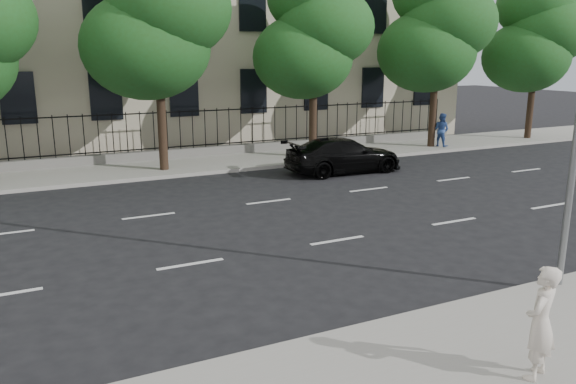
% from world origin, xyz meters
% --- Properties ---
extents(ground, '(120.00, 120.00, 0.00)m').
position_xyz_m(ground, '(0.00, 0.00, 0.00)').
color(ground, black).
rests_on(ground, ground).
extents(near_sidewalk, '(60.00, 4.00, 0.15)m').
position_xyz_m(near_sidewalk, '(0.00, -4.00, 0.07)').
color(near_sidewalk, gray).
rests_on(near_sidewalk, ground).
extents(far_sidewalk, '(60.00, 4.00, 0.15)m').
position_xyz_m(far_sidewalk, '(0.00, 14.00, 0.07)').
color(far_sidewalk, gray).
rests_on(far_sidewalk, ground).
extents(lane_markings, '(49.60, 4.62, 0.01)m').
position_xyz_m(lane_markings, '(0.00, 4.75, 0.01)').
color(lane_markings, silver).
rests_on(lane_markings, ground).
extents(iron_fence, '(30.00, 0.50, 2.20)m').
position_xyz_m(iron_fence, '(0.00, 15.70, 0.65)').
color(iron_fence, slate).
rests_on(iron_fence, far_sidewalk).
extents(street_light, '(0.25, 3.32, 8.05)m').
position_xyz_m(street_light, '(2.50, -1.77, 5.15)').
color(street_light, slate).
rests_on(street_light, near_sidewalk).
extents(tree_c, '(5.89, 5.50, 9.80)m').
position_xyz_m(tree_c, '(-1.96, 13.36, 6.41)').
color(tree_c, '#382619').
rests_on(tree_c, far_sidewalk).
extents(tree_d, '(5.34, 4.94, 8.84)m').
position_xyz_m(tree_d, '(5.04, 13.36, 5.84)').
color(tree_d, '#382619').
rests_on(tree_d, far_sidewalk).
extents(tree_e, '(5.71, 5.31, 9.46)m').
position_xyz_m(tree_e, '(12.04, 13.36, 6.20)').
color(tree_e, '#382619').
rests_on(tree_e, far_sidewalk).
extents(tree_f, '(5.52, 5.12, 9.01)m').
position_xyz_m(tree_f, '(19.04, 13.36, 5.88)').
color(tree_f, '#382619').
rests_on(tree_f, far_sidewalk).
extents(black_sedan, '(5.05, 2.15, 1.45)m').
position_xyz_m(black_sedan, '(4.77, 10.04, 0.73)').
color(black_sedan, black).
rests_on(black_sedan, ground).
extents(woman_near, '(0.75, 0.64, 1.74)m').
position_xyz_m(woman_near, '(-0.80, -4.56, 1.02)').
color(woman_near, beige).
rests_on(woman_near, near_sidewalk).
extents(pedestrian_far, '(0.89, 1.00, 1.71)m').
position_xyz_m(pedestrian_far, '(12.44, 12.96, 1.01)').
color(pedestrian_far, '#304F95').
rests_on(pedestrian_far, far_sidewalk).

